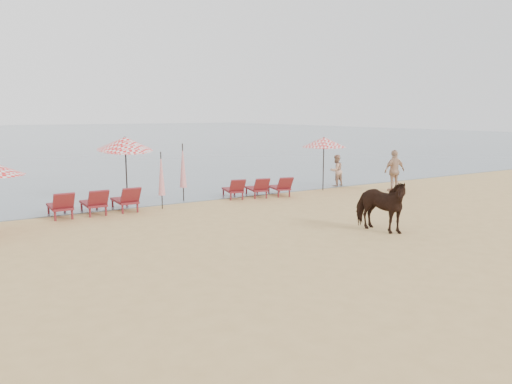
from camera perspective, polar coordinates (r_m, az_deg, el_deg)
ground at (r=11.64m, az=13.27°, el=-8.67°), size 120.00×120.00×0.00m
sea at (r=88.19m, az=-26.85°, el=5.81°), size 160.00×140.00×0.06m
lounger_cluster_left at (r=18.12m, az=-17.95°, el=-1.10°), size 2.89×1.71×0.63m
lounger_cluster_right at (r=20.77m, az=0.21°, el=0.50°), size 2.95×2.14×0.59m
umbrella_open_left_b at (r=19.91m, az=-14.73°, el=5.39°), size 2.11×2.15×2.69m
umbrella_open_right at (r=22.65m, az=7.77°, el=5.66°), size 1.99×1.99×2.43m
umbrella_closed_left at (r=18.45m, az=-10.77°, el=2.04°), size 0.26×0.26×2.10m
umbrella_closed_right at (r=19.90m, az=-8.36°, el=2.96°), size 0.28×0.28×2.30m
cow at (r=15.17m, az=13.93°, el=-1.49°), size 1.21×2.00×1.58m
beachgoer_right_a at (r=24.18m, az=9.15°, el=2.44°), size 0.78×0.63×1.52m
beachgoer_right_b at (r=23.13m, az=15.54°, el=2.36°), size 1.13×0.55×1.86m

